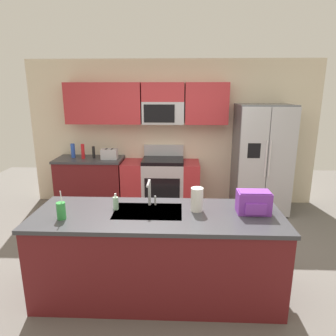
{
  "coord_description": "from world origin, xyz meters",
  "views": [
    {
      "loc": [
        0.13,
        -3.37,
        2.09
      ],
      "look_at": [
        -0.02,
        0.6,
        1.05
      ],
      "focal_mm": 32.26,
      "sensor_mm": 36.0,
      "label": 1
    }
  ],
  "objects_px": {
    "paper_towel_roll": "(197,199)",
    "toaster": "(109,154)",
    "backpack": "(254,202)",
    "range_oven": "(161,184)",
    "pepper_mill": "(94,152)",
    "drink_cup_green": "(61,211)",
    "bottle_blue": "(73,151)",
    "refrigerator": "(261,159)",
    "sink_faucet": "(150,191)",
    "soap_dispenser": "(116,203)",
    "bottle_red": "(83,151)"
  },
  "relations": [
    {
      "from": "drink_cup_green",
      "to": "soap_dispenser",
      "type": "relative_size",
      "value": 1.66
    },
    {
      "from": "range_oven",
      "to": "bottle_blue",
      "type": "bearing_deg",
      "value": 178.29
    },
    {
      "from": "refrigerator",
      "to": "pepper_mill",
      "type": "height_order",
      "value": "refrigerator"
    },
    {
      "from": "bottle_blue",
      "to": "drink_cup_green",
      "type": "bearing_deg",
      "value": -73.05
    },
    {
      "from": "range_oven",
      "to": "bottle_red",
      "type": "xyz_separation_m",
      "value": [
        -1.37,
        -0.04,
        0.59
      ]
    },
    {
      "from": "toaster",
      "to": "bottle_red",
      "type": "xyz_separation_m",
      "value": [
        -0.47,
        0.01,
        0.04
      ]
    },
    {
      "from": "paper_towel_roll",
      "to": "toaster",
      "type": "bearing_deg",
      "value": 121.89
    },
    {
      "from": "sink_faucet",
      "to": "pepper_mill",
      "type": "bearing_deg",
      "value": 118.85
    },
    {
      "from": "paper_towel_roll",
      "to": "range_oven",
      "type": "bearing_deg",
      "value": 102.4
    },
    {
      "from": "bottle_blue",
      "to": "paper_towel_roll",
      "type": "bearing_deg",
      "value": -48.56
    },
    {
      "from": "paper_towel_roll",
      "to": "sink_faucet",
      "type": "bearing_deg",
      "value": 167.4
    },
    {
      "from": "bottle_blue",
      "to": "backpack",
      "type": "xyz_separation_m",
      "value": [
        2.64,
        -2.4,
        -0.01
      ]
    },
    {
      "from": "refrigerator",
      "to": "backpack",
      "type": "bearing_deg",
      "value": -106.3
    },
    {
      "from": "range_oven",
      "to": "backpack",
      "type": "relative_size",
      "value": 4.25
    },
    {
      "from": "bottle_blue",
      "to": "backpack",
      "type": "height_order",
      "value": "bottle_blue"
    },
    {
      "from": "soap_dispenser",
      "to": "range_oven",
      "type": "bearing_deg",
      "value": 82.23
    },
    {
      "from": "range_oven",
      "to": "backpack",
      "type": "bearing_deg",
      "value": -65.63
    },
    {
      "from": "refrigerator",
      "to": "bottle_blue",
      "type": "bearing_deg",
      "value": 177.94
    },
    {
      "from": "toaster",
      "to": "pepper_mill",
      "type": "height_order",
      "value": "pepper_mill"
    },
    {
      "from": "backpack",
      "to": "pepper_mill",
      "type": "bearing_deg",
      "value": 133.85
    },
    {
      "from": "bottle_blue",
      "to": "drink_cup_green",
      "type": "relative_size",
      "value": 0.88
    },
    {
      "from": "pepper_mill",
      "to": "bottle_blue",
      "type": "height_order",
      "value": "bottle_blue"
    },
    {
      "from": "toaster",
      "to": "sink_faucet",
      "type": "relative_size",
      "value": 0.99
    },
    {
      "from": "pepper_mill",
      "to": "drink_cup_green",
      "type": "height_order",
      "value": "drink_cup_green"
    },
    {
      "from": "bottle_red",
      "to": "backpack",
      "type": "height_order",
      "value": "bottle_red"
    },
    {
      "from": "refrigerator",
      "to": "drink_cup_green",
      "type": "bearing_deg",
      "value": -135.19
    },
    {
      "from": "paper_towel_roll",
      "to": "backpack",
      "type": "height_order",
      "value": "paper_towel_roll"
    },
    {
      "from": "pepper_mill",
      "to": "bottle_blue",
      "type": "xyz_separation_m",
      "value": [
        -0.39,
        0.05,
        0.02
      ]
    },
    {
      "from": "bottle_red",
      "to": "refrigerator",
      "type": "bearing_deg",
      "value": -0.57
    },
    {
      "from": "pepper_mill",
      "to": "paper_towel_roll",
      "type": "bearing_deg",
      "value": -53.68
    },
    {
      "from": "refrigerator",
      "to": "soap_dispenser",
      "type": "height_order",
      "value": "refrigerator"
    },
    {
      "from": "toaster",
      "to": "backpack",
      "type": "relative_size",
      "value": 0.88
    },
    {
      "from": "soap_dispenser",
      "to": "paper_towel_roll",
      "type": "distance_m",
      "value": 0.83
    },
    {
      "from": "soap_dispenser",
      "to": "backpack",
      "type": "bearing_deg",
      "value": -1.56
    },
    {
      "from": "soap_dispenser",
      "to": "drink_cup_green",
      "type": "bearing_deg",
      "value": -151.36
    },
    {
      "from": "toaster",
      "to": "bottle_blue",
      "type": "distance_m",
      "value": 0.69
    },
    {
      "from": "refrigerator",
      "to": "sink_faucet",
      "type": "relative_size",
      "value": 6.56
    },
    {
      "from": "backpack",
      "to": "range_oven",
      "type": "bearing_deg",
      "value": 114.37
    },
    {
      "from": "soap_dispenser",
      "to": "paper_towel_roll",
      "type": "bearing_deg",
      "value": -0.18
    },
    {
      "from": "toaster",
      "to": "paper_towel_roll",
      "type": "height_order",
      "value": "paper_towel_roll"
    },
    {
      "from": "range_oven",
      "to": "bottle_red",
      "type": "distance_m",
      "value": 1.49
    },
    {
      "from": "sink_faucet",
      "to": "soap_dispenser",
      "type": "distance_m",
      "value": 0.37
    },
    {
      "from": "bottle_blue",
      "to": "drink_cup_green",
      "type": "xyz_separation_m",
      "value": [
        0.8,
        -2.61,
        -0.04
      ]
    },
    {
      "from": "soap_dispenser",
      "to": "sink_faucet",
      "type": "bearing_deg",
      "value": 17.37
    },
    {
      "from": "backpack",
      "to": "bottle_red",
      "type": "bearing_deg",
      "value": 136.5
    },
    {
      "from": "pepper_mill",
      "to": "bottle_red",
      "type": "xyz_separation_m",
      "value": [
        -0.18,
        -0.04,
        0.02
      ]
    },
    {
      "from": "refrigerator",
      "to": "toaster",
      "type": "height_order",
      "value": "refrigerator"
    },
    {
      "from": "drink_cup_green",
      "to": "paper_towel_roll",
      "type": "bearing_deg",
      "value": 11.03
    },
    {
      "from": "sink_faucet",
      "to": "refrigerator",
      "type": "bearing_deg",
      "value": 51.35
    },
    {
      "from": "refrigerator",
      "to": "bottle_red",
      "type": "relative_size",
      "value": 7.08
    }
  ]
}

